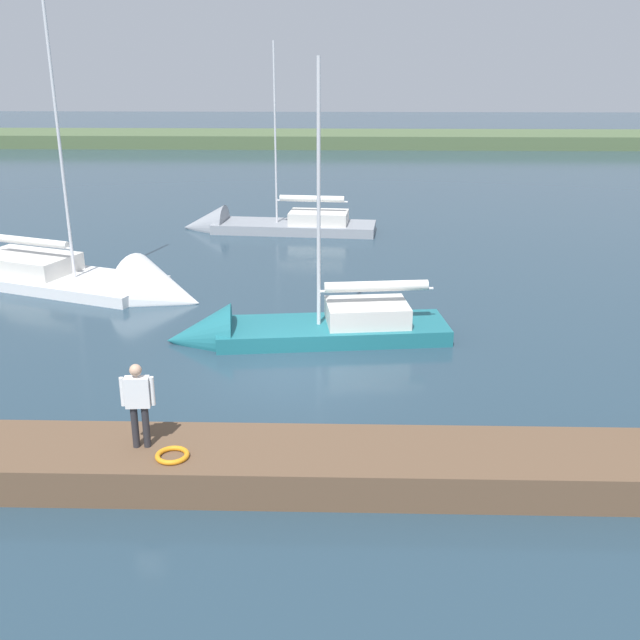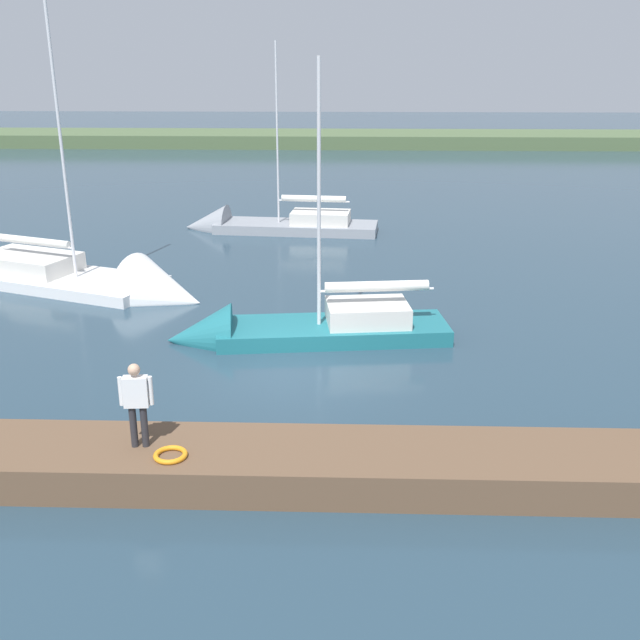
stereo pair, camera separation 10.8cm
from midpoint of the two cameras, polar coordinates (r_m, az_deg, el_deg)
ground_plane at (r=20.01m, az=-2.42°, el=-4.21°), size 200.00×200.00×0.00m
far_shoreline at (r=73.27m, az=0.52°, el=13.23°), size 180.00×8.00×2.40m
dock_pier at (r=15.13m, az=-3.80°, el=-10.99°), size 22.88×2.11×0.75m
life_ring_buoy at (r=14.85m, az=-11.44°, el=-10.11°), size 0.66×0.66×0.10m
sailboat_near_dock at (r=28.16m, az=-16.47°, el=2.40°), size 11.29×6.61×12.57m
sailboat_far_right at (r=36.69m, az=-4.65°, el=7.08°), size 9.57×3.15×9.79m
sailboat_mid_channel at (r=22.37m, az=-2.73°, el=-1.01°), size 8.58×3.10×9.04m
person_on_dock at (r=14.93m, az=-13.95°, el=-5.92°), size 0.66×0.26×1.76m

